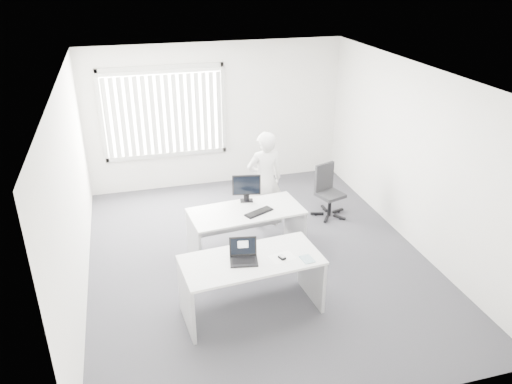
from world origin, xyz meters
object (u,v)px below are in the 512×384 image
object	(u,v)px
person	(265,180)
monitor	(246,188)
desk_far	(246,223)
desk_near	(251,274)
laptop	(244,253)
office_chair	(328,200)

from	to	relation	value
person	monitor	distance (m)	0.72
monitor	desk_far	bearing A→B (deg)	-95.29
desk_near	laptop	bearing A→B (deg)	-160.26
office_chair	laptop	distance (m)	3.18
desk_near	desk_far	size ratio (longest dim) A/B	1.03
desk_far	monitor	distance (m)	0.53
laptop	monitor	bearing A→B (deg)	84.81
desk_near	person	bearing A→B (deg)	64.80
office_chair	monitor	size ratio (longest dim) A/B	2.17
laptop	office_chair	bearing A→B (deg)	57.53
desk_far	office_chair	world-z (taller)	office_chair
person	monitor	world-z (taller)	person
desk_near	person	world-z (taller)	person
desk_far	laptop	world-z (taller)	laptop
desk_near	office_chair	distance (m)	3.02
desk_near	monitor	world-z (taller)	monitor
desk_near	monitor	xyz separation A→B (m)	(0.36, 1.65, 0.41)
desk_far	office_chair	distance (m)	1.96
laptop	monitor	size ratio (longest dim) A/B	0.78
desk_near	laptop	xyz separation A→B (m)	(-0.11, -0.05, 0.35)
office_chair	desk_far	bearing A→B (deg)	-171.09
desk_near	person	xyz separation A→B (m)	(0.81, 2.19, 0.27)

